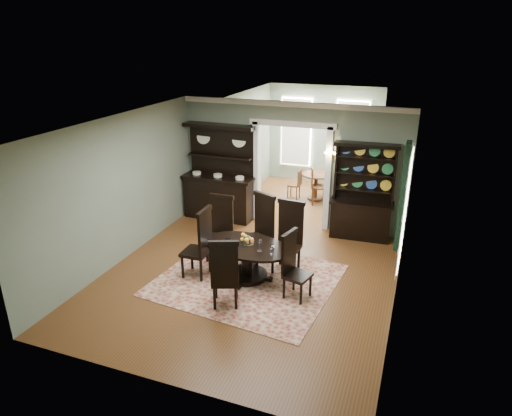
{
  "coord_description": "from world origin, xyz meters",
  "views": [
    {
      "loc": [
        2.86,
        -7.2,
        4.53
      ],
      "look_at": [
        -0.03,
        0.6,
        1.26
      ],
      "focal_mm": 32.0,
      "sensor_mm": 36.0,
      "label": 1
    }
  ],
  "objects_px": {
    "welsh_dresser": "(362,204)",
    "parlor_table": "(316,183)",
    "sideboard": "(220,186)",
    "dining_table": "(247,255)"
  },
  "relations": [
    {
      "from": "welsh_dresser",
      "to": "parlor_table",
      "type": "xyz_separation_m",
      "value": [
        -1.55,
        2.1,
        -0.31
      ]
    },
    {
      "from": "sideboard",
      "to": "welsh_dresser",
      "type": "xyz_separation_m",
      "value": [
        3.54,
        0.04,
        -0.03
      ]
    },
    {
      "from": "welsh_dresser",
      "to": "parlor_table",
      "type": "bearing_deg",
      "value": 123.46
    },
    {
      "from": "dining_table",
      "to": "sideboard",
      "type": "height_order",
      "value": "sideboard"
    },
    {
      "from": "welsh_dresser",
      "to": "parlor_table",
      "type": "relative_size",
      "value": 2.71
    },
    {
      "from": "welsh_dresser",
      "to": "dining_table",
      "type": "bearing_deg",
      "value": -126.35
    },
    {
      "from": "sideboard",
      "to": "welsh_dresser",
      "type": "relative_size",
      "value": 1.08
    },
    {
      "from": "dining_table",
      "to": "sideboard",
      "type": "bearing_deg",
      "value": 132.65
    },
    {
      "from": "welsh_dresser",
      "to": "sideboard",
      "type": "bearing_deg",
      "value": 177.66
    },
    {
      "from": "sideboard",
      "to": "parlor_table",
      "type": "xyz_separation_m",
      "value": [
        1.99,
        2.14,
        -0.34
      ]
    }
  ]
}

